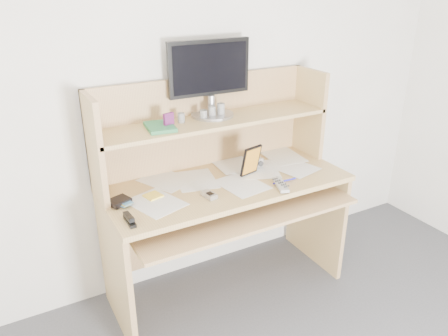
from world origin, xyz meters
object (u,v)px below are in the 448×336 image
desk (220,185)px  game_case (251,161)px  keyboard (226,201)px  monitor (210,76)px  tv_remote (281,185)px

desk → game_case: 0.23m
desk → keyboard: size_ratio=3.20×
desk → monitor: size_ratio=2.82×
keyboard → tv_remote: size_ratio=2.48×
game_case → desk: bearing=139.9°
desk → keyboard: 0.16m
tv_remote → monitor: bearing=134.5°
keyboard → game_case: (0.20, 0.07, 0.18)m
keyboard → monitor: (0.06, 0.30, 0.65)m
desk → monitor: bearing=83.6°
keyboard → tv_remote: 0.32m
keyboard → monitor: size_ratio=0.88×
monitor → game_case: bearing=-57.7°
game_case → keyboard: bearing=-175.3°
monitor → tv_remote: bearing=-64.1°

